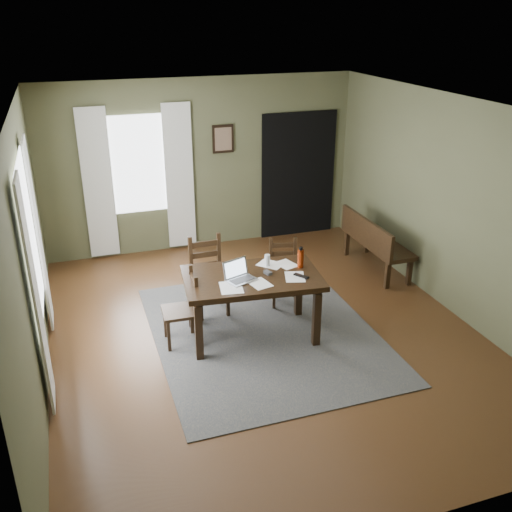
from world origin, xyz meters
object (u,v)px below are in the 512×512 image
object	(u,v)px
dining_table	(252,283)
laptop	(239,275)
bench	(374,239)
chair_back_left	(209,277)
chair_end	(184,309)
water_bottle	(301,258)
chair_back_right	(284,272)

from	to	relation	value
dining_table	laptop	size ratio (longest dim) A/B	4.26
bench	chair_back_left	bearing A→B (deg)	99.81
chair_end	laptop	bearing A→B (deg)	79.24
water_bottle	dining_table	bearing A→B (deg)	-176.15
chair_back_left	chair_back_right	xyz separation A→B (m)	(1.01, -0.07, -0.06)
laptop	chair_back_right	bearing A→B (deg)	20.85
water_bottle	bench	bearing A→B (deg)	35.01
bench	water_bottle	bearing A→B (deg)	125.01
chair_back_left	chair_back_right	distance (m)	1.01
laptop	chair_back_left	bearing A→B (deg)	81.37
chair_end	water_bottle	xyz separation A→B (m)	(1.42, -0.07, 0.47)
chair_back_right	bench	size ratio (longest dim) A/B	0.60
chair_back_left	laptop	xyz separation A→B (m)	(0.16, -0.80, 0.36)
chair_back_right	chair_end	bearing A→B (deg)	-144.91
dining_table	chair_back_right	bearing A→B (deg)	51.98
chair_back_left	laptop	world-z (taller)	laptop
chair_back_left	chair_back_right	world-z (taller)	chair_back_left
dining_table	chair_back_right	world-z (taller)	chair_back_right
dining_table	chair_end	xyz separation A→B (m)	(-0.80, 0.11, -0.26)
laptop	water_bottle	bearing A→B (deg)	-14.34
water_bottle	laptop	bearing A→B (deg)	-174.20
bench	water_bottle	distance (m)	2.09
dining_table	bench	world-z (taller)	bench
dining_table	chair_back_left	xyz separation A→B (m)	(-0.33, 0.76, -0.21)
dining_table	bench	bearing A→B (deg)	33.94
dining_table	chair_end	world-z (taller)	chair_end
chair_end	bench	distance (m)	3.29
chair_back_left	laptop	size ratio (longest dim) A/B	2.55
chair_end	bench	world-z (taller)	chair_end
dining_table	chair_back_right	size ratio (longest dim) A/B	1.93
dining_table	water_bottle	bearing A→B (deg)	9.90
chair_end	chair_back_right	distance (m)	1.58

